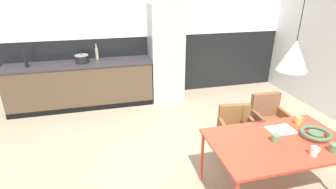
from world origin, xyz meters
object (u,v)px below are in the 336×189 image
armchair_facing_counter (268,115)px  cooking_pot (82,59)px  bottle_spice_small (97,53)px  fruit_bowl (316,134)px  refrigerator_column (166,53)px  pendant_lamp_over_table_near (294,56)px  mug_tall_blue (314,151)px  mug_short_terracotta (275,138)px  bottle_oil_tall (26,61)px  mug_wide_latte (334,148)px  open_book (281,130)px  armchair_by_stool (236,125)px  dining_table (278,145)px  mug_dark_espresso (299,121)px

armchair_facing_counter → cooking_pot: (-2.76, 2.18, 0.48)m
bottle_spice_small → fruit_bowl: bearing=-54.7°
refrigerator_column → pendant_lamp_over_table_near: (0.52, -3.13, 0.71)m
mug_tall_blue → mug_short_terracotta: bearing=125.8°
bottle_oil_tall → pendant_lamp_over_table_near: bearing=-43.9°
refrigerator_column → mug_short_terracotta: (0.47, -3.15, -0.21)m
mug_tall_blue → mug_wide_latte: mug_tall_blue is taller
mug_short_terracotta → bottle_oil_tall: size_ratio=0.43×
refrigerator_column → mug_short_terracotta: bearing=-81.5°
fruit_bowl → mug_tall_blue: 0.39m
open_book → fruit_bowl: bearing=-38.3°
bottle_spice_small → pendant_lamp_over_table_near: 3.88m
mug_short_terracotta → mug_wide_latte: mug_wide_latte is taller
fruit_bowl → cooking_pot: 4.15m
refrigerator_column → armchair_facing_counter: refrigerator_column is taller
mug_short_terracotta → cooking_pot: size_ratio=0.50×
armchair_by_stool → open_book: size_ratio=2.44×
mug_tall_blue → armchair_by_stool: bearing=101.2°
bottle_oil_tall → open_book: bearing=-40.8°
armchair_by_stool → armchair_facing_counter: armchair_facing_counter is taller
refrigerator_column → cooking_pot: (-1.69, -0.00, -0.01)m
armchair_by_stool → armchair_facing_counter: (0.60, 0.13, 0.03)m
bottle_spice_small → refrigerator_column: bearing=-7.0°
armchair_facing_counter → mug_short_terracotta: bearing=60.7°
armchair_by_stool → bottle_spice_small: bearing=-43.8°
armchair_facing_counter → armchair_by_stool: bearing=14.4°
bottle_spice_small → bottle_oil_tall: bottle_spice_small is taller
armchair_by_stool → fruit_bowl: 1.04m
dining_table → bottle_spice_small: bottle_spice_small is taller
bottle_spice_small → armchair_by_stool: bearing=-53.0°
bottle_spice_small → mug_tall_blue: bearing=-59.9°
mug_short_terracotta → pendant_lamp_over_table_near: size_ratio=0.13×
open_book → mug_wide_latte: 0.57m
mug_tall_blue → mug_dark_espresso: size_ratio=0.96×
cooking_pot → fruit_bowl: bearing=-50.0°
refrigerator_column → bottle_oil_tall: bearing=-178.9°
armchair_by_stool → mug_dark_espresso: mug_dark_espresso is taller
cooking_pot → bottle_spice_small: size_ratio=0.82×
refrigerator_column → pendant_lamp_over_table_near: size_ratio=1.97×
cooking_pot → bottle_spice_small: bottle_spice_small is taller
mug_short_terracotta → bottle_spice_small: bearing=119.5°
open_book → mug_dark_espresso: (0.29, 0.07, 0.05)m
pendant_lamp_over_table_near → open_book: bearing=46.5°
mug_short_terracotta → cooking_pot: 3.82m
mug_dark_espresso → pendant_lamp_over_table_near: pendant_lamp_over_table_near is taller
fruit_bowl → mug_wide_latte: size_ratio=2.51×
refrigerator_column → dining_table: bearing=-80.6°
armchair_by_stool → mug_tall_blue: (0.23, -1.15, 0.31)m
fruit_bowl → mug_wide_latte: 0.29m
armchair_facing_counter → mug_tall_blue: mug_tall_blue is taller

